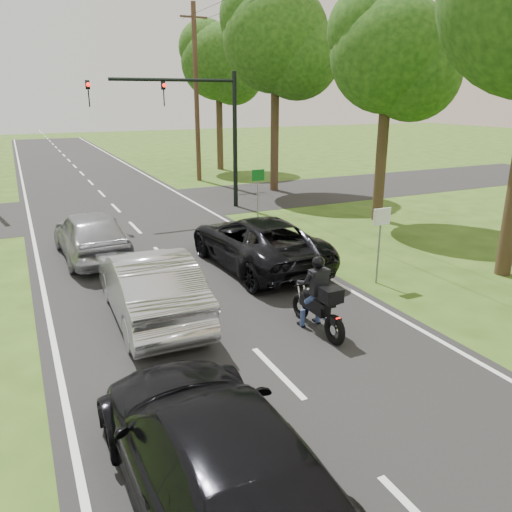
{
  "coord_description": "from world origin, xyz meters",
  "views": [
    {
      "loc": [
        -3.93,
        -7.27,
        4.96
      ],
      "look_at": [
        0.99,
        3.0,
        1.3
      ],
      "focal_mm": 35.0,
      "sensor_mm": 36.0,
      "label": 1
    }
  ],
  "objects_px": {
    "traffic_signal": "(195,116)",
    "silver_suv": "(91,234)",
    "dark_suv": "(257,241)",
    "sign_green": "(258,183)",
    "silver_sedan": "(150,285)",
    "sign_white": "(381,227)",
    "motorcycle_rider": "(319,302)",
    "utility_pole_far": "(196,94)",
    "dark_car_behind": "(214,456)"
  },
  "relations": [
    {
      "from": "traffic_signal",
      "to": "silver_suv",
      "type": "bearing_deg",
      "value": -135.69
    },
    {
      "from": "dark_suv",
      "to": "sign_green",
      "type": "distance_m",
      "value": 5.87
    },
    {
      "from": "silver_sedan",
      "to": "sign_green",
      "type": "xyz_separation_m",
      "value": [
        6.41,
        7.53,
        0.78
      ]
    },
    {
      "from": "silver_sedan",
      "to": "sign_white",
      "type": "relative_size",
      "value": 2.3
    },
    {
      "from": "motorcycle_rider",
      "to": "silver_suv",
      "type": "xyz_separation_m",
      "value": [
        -3.7,
        7.56,
        0.12
      ]
    },
    {
      "from": "dark_suv",
      "to": "silver_suv",
      "type": "xyz_separation_m",
      "value": [
        -4.41,
        2.95,
        0.03
      ]
    },
    {
      "from": "motorcycle_rider",
      "to": "utility_pole_far",
      "type": "distance_m",
      "value": 21.79
    },
    {
      "from": "silver_suv",
      "to": "traffic_signal",
      "type": "xyz_separation_m",
      "value": [
        5.41,
        5.28,
        3.33
      ]
    },
    {
      "from": "motorcycle_rider",
      "to": "silver_suv",
      "type": "bearing_deg",
      "value": 115.69
    },
    {
      "from": "silver_sedan",
      "to": "utility_pole_far",
      "type": "relative_size",
      "value": 0.49
    },
    {
      "from": "silver_suv",
      "to": "motorcycle_rider",
      "type": "bearing_deg",
      "value": 113.49
    },
    {
      "from": "silver_sedan",
      "to": "sign_green",
      "type": "bearing_deg",
      "value": -129.19
    },
    {
      "from": "traffic_signal",
      "to": "sign_green",
      "type": "height_order",
      "value": "traffic_signal"
    },
    {
      "from": "silver_suv",
      "to": "dark_car_behind",
      "type": "bearing_deg",
      "value": 86.76
    },
    {
      "from": "silver_sedan",
      "to": "dark_car_behind",
      "type": "xyz_separation_m",
      "value": [
        -0.7,
        -5.95,
        -0.04
      ]
    },
    {
      "from": "sign_green",
      "to": "motorcycle_rider",
      "type": "bearing_deg",
      "value": -108.43
    },
    {
      "from": "silver_suv",
      "to": "silver_sedan",
      "type": "bearing_deg",
      "value": 93.54
    },
    {
      "from": "motorcycle_rider",
      "to": "silver_suv",
      "type": "distance_m",
      "value": 8.42
    },
    {
      "from": "sign_white",
      "to": "dark_suv",
      "type": "bearing_deg",
      "value": 130.31
    },
    {
      "from": "silver_sedan",
      "to": "sign_green",
      "type": "relative_size",
      "value": 2.3
    },
    {
      "from": "dark_car_behind",
      "to": "traffic_signal",
      "type": "distance_m",
      "value": 17.72
    },
    {
      "from": "dark_suv",
      "to": "traffic_signal",
      "type": "xyz_separation_m",
      "value": [
        1.0,
        8.23,
        3.36
      ]
    },
    {
      "from": "silver_suv",
      "to": "traffic_signal",
      "type": "bearing_deg",
      "value": -138.25
    },
    {
      "from": "silver_sedan",
      "to": "silver_suv",
      "type": "bearing_deg",
      "value": -82.67
    },
    {
      "from": "dark_suv",
      "to": "silver_sedan",
      "type": "distance_m",
      "value": 4.49
    },
    {
      "from": "silver_sedan",
      "to": "silver_suv",
      "type": "height_order",
      "value": "silver_sedan"
    },
    {
      "from": "dark_suv",
      "to": "utility_pole_far",
      "type": "distance_m",
      "value": 17.24
    },
    {
      "from": "motorcycle_rider",
      "to": "silver_sedan",
      "type": "distance_m",
      "value": 3.89
    },
    {
      "from": "traffic_signal",
      "to": "utility_pole_far",
      "type": "height_order",
      "value": "utility_pole_far"
    },
    {
      "from": "motorcycle_rider",
      "to": "sign_white",
      "type": "xyz_separation_m",
      "value": [
        3.08,
        1.83,
        0.91
      ]
    },
    {
      "from": "dark_suv",
      "to": "silver_suv",
      "type": "bearing_deg",
      "value": -36.2
    },
    {
      "from": "motorcycle_rider",
      "to": "sign_white",
      "type": "distance_m",
      "value": 3.69
    },
    {
      "from": "motorcycle_rider",
      "to": "traffic_signal",
      "type": "distance_m",
      "value": 13.41
    },
    {
      "from": "utility_pole_far",
      "to": "silver_suv",
      "type": "bearing_deg",
      "value": -121.91
    },
    {
      "from": "sign_green",
      "to": "silver_sedan",
      "type": "bearing_deg",
      "value": -130.42
    },
    {
      "from": "dark_suv",
      "to": "silver_sedan",
      "type": "xyz_separation_m",
      "value": [
        -3.85,
        -2.31,
        0.04
      ]
    },
    {
      "from": "silver_suv",
      "to": "sign_white",
      "type": "height_order",
      "value": "sign_white"
    },
    {
      "from": "motorcycle_rider",
      "to": "traffic_signal",
      "type": "xyz_separation_m",
      "value": [
        1.71,
        12.84,
        3.45
      ]
    },
    {
      "from": "silver_sedan",
      "to": "sign_white",
      "type": "bearing_deg",
      "value": 176.87
    },
    {
      "from": "sign_white",
      "to": "sign_green",
      "type": "xyz_separation_m",
      "value": [
        0.2,
        8.0,
        0.0
      ]
    },
    {
      "from": "silver_sedan",
      "to": "utility_pole_far",
      "type": "xyz_separation_m",
      "value": [
        7.71,
        18.55,
        4.27
      ]
    },
    {
      "from": "motorcycle_rider",
      "to": "dark_suv",
      "type": "relative_size",
      "value": 0.37
    },
    {
      "from": "dark_car_behind",
      "to": "dark_suv",
      "type": "bearing_deg",
      "value": -120.25
    },
    {
      "from": "silver_sedan",
      "to": "silver_suv",
      "type": "relative_size",
      "value": 1.05
    },
    {
      "from": "silver_suv",
      "to": "dark_car_behind",
      "type": "height_order",
      "value": "silver_suv"
    },
    {
      "from": "utility_pole_far",
      "to": "traffic_signal",
      "type": "bearing_deg",
      "value": -109.68
    },
    {
      "from": "dark_car_behind",
      "to": "utility_pole_far",
      "type": "relative_size",
      "value": 0.53
    },
    {
      "from": "dark_car_behind",
      "to": "silver_sedan",
      "type": "bearing_deg",
      "value": -98.1
    },
    {
      "from": "dark_suv",
      "to": "utility_pole_far",
      "type": "relative_size",
      "value": 0.55
    },
    {
      "from": "sign_white",
      "to": "motorcycle_rider",
      "type": "bearing_deg",
      "value": -149.27
    }
  ]
}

